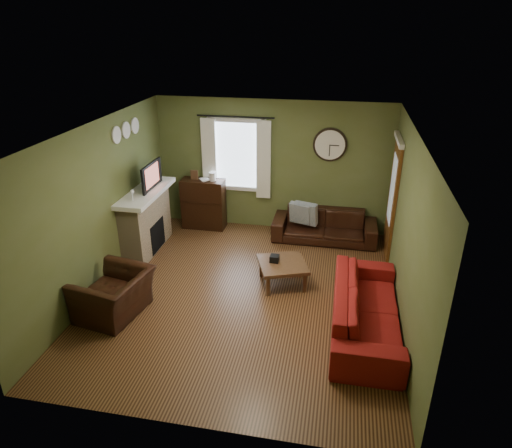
% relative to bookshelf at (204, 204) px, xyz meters
% --- Properties ---
extents(floor, '(4.60, 5.20, 0.00)m').
position_rel_bookshelf_xyz_m(floor, '(1.36, -2.31, -0.51)').
color(floor, '#51331C').
rests_on(floor, ground).
extents(ceiling, '(4.60, 5.20, 0.00)m').
position_rel_bookshelf_xyz_m(ceiling, '(1.36, -2.31, 2.09)').
color(ceiling, white).
rests_on(ceiling, ground).
extents(wall_left, '(0.00, 5.20, 2.60)m').
position_rel_bookshelf_xyz_m(wall_left, '(-0.94, -2.31, 0.79)').
color(wall_left, '#535F2E').
rests_on(wall_left, ground).
extents(wall_right, '(0.00, 5.20, 2.60)m').
position_rel_bookshelf_xyz_m(wall_right, '(3.66, -2.31, 0.79)').
color(wall_right, '#535F2E').
rests_on(wall_right, ground).
extents(wall_back, '(4.60, 0.00, 2.60)m').
position_rel_bookshelf_xyz_m(wall_back, '(1.36, 0.29, 0.79)').
color(wall_back, '#535F2E').
rests_on(wall_back, ground).
extents(wall_front, '(4.60, 0.00, 2.60)m').
position_rel_bookshelf_xyz_m(wall_front, '(1.36, -4.91, 0.79)').
color(wall_front, '#535F2E').
rests_on(wall_front, ground).
extents(fireplace, '(0.40, 1.40, 1.10)m').
position_rel_bookshelf_xyz_m(fireplace, '(-0.74, -1.16, 0.04)').
color(fireplace, tan).
rests_on(fireplace, floor).
extents(firebox, '(0.04, 0.60, 0.55)m').
position_rel_bookshelf_xyz_m(firebox, '(-0.55, -1.16, -0.21)').
color(firebox, black).
rests_on(firebox, fireplace).
extents(mantel, '(0.58, 1.60, 0.08)m').
position_rel_bookshelf_xyz_m(mantel, '(-0.71, -1.16, 0.63)').
color(mantel, white).
rests_on(mantel, fireplace).
extents(tv, '(0.08, 0.60, 0.35)m').
position_rel_bookshelf_xyz_m(tv, '(-0.69, -1.01, 0.84)').
color(tv, black).
rests_on(tv, mantel).
extents(tv_screen, '(0.02, 0.62, 0.36)m').
position_rel_bookshelf_xyz_m(tv_screen, '(-0.61, -1.01, 0.90)').
color(tv_screen, '#994C3F').
rests_on(tv_screen, mantel).
extents(medallion_left, '(0.28, 0.28, 0.03)m').
position_rel_bookshelf_xyz_m(medallion_left, '(-0.92, -1.51, 1.74)').
color(medallion_left, white).
rests_on(medallion_left, wall_left).
extents(medallion_mid, '(0.28, 0.28, 0.03)m').
position_rel_bookshelf_xyz_m(medallion_mid, '(-0.92, -1.16, 1.74)').
color(medallion_mid, white).
rests_on(medallion_mid, wall_left).
extents(medallion_right, '(0.28, 0.28, 0.03)m').
position_rel_bookshelf_xyz_m(medallion_right, '(-0.92, -0.81, 1.74)').
color(medallion_right, white).
rests_on(medallion_right, wall_left).
extents(window_pane, '(1.00, 0.02, 1.30)m').
position_rel_bookshelf_xyz_m(window_pane, '(0.66, 0.27, 0.99)').
color(window_pane, silver).
rests_on(window_pane, wall_back).
extents(curtain_rod, '(0.03, 0.03, 1.50)m').
position_rel_bookshelf_xyz_m(curtain_rod, '(0.66, 0.17, 1.76)').
color(curtain_rod, black).
rests_on(curtain_rod, wall_back).
extents(curtain_left, '(0.28, 0.04, 1.55)m').
position_rel_bookshelf_xyz_m(curtain_left, '(0.11, 0.17, 0.94)').
color(curtain_left, silver).
rests_on(curtain_left, wall_back).
extents(curtain_right, '(0.28, 0.04, 1.55)m').
position_rel_bookshelf_xyz_m(curtain_right, '(1.21, 0.17, 0.94)').
color(curtain_right, silver).
rests_on(curtain_right, wall_back).
extents(wall_clock, '(0.64, 0.06, 0.64)m').
position_rel_bookshelf_xyz_m(wall_clock, '(2.46, 0.24, 1.29)').
color(wall_clock, white).
rests_on(wall_clock, wall_back).
extents(door, '(0.05, 0.90, 2.10)m').
position_rel_bookshelf_xyz_m(door, '(3.63, -0.46, 0.54)').
color(door, '#603513').
rests_on(door, floor).
extents(bookshelf, '(0.86, 0.37, 1.03)m').
position_rel_bookshelf_xyz_m(bookshelf, '(0.00, 0.00, 0.00)').
color(bookshelf, black).
rests_on(bookshelf, floor).
extents(book, '(0.28, 0.29, 0.02)m').
position_rel_bookshelf_xyz_m(book, '(-0.02, -0.05, 0.45)').
color(book, '#4C311E').
rests_on(book, bookshelf).
extents(sofa_brown, '(1.98, 0.78, 0.58)m').
position_rel_bookshelf_xyz_m(sofa_brown, '(2.46, -0.12, -0.22)').
color(sofa_brown, black).
rests_on(sofa_brown, floor).
extents(pillow_left, '(0.46, 0.26, 0.44)m').
position_rel_bookshelf_xyz_m(pillow_left, '(2.10, -0.18, 0.04)').
color(pillow_left, gray).
rests_on(pillow_left, sofa_brown).
extents(pillow_right, '(0.43, 0.24, 0.41)m').
position_rel_bookshelf_xyz_m(pillow_right, '(1.99, -0.18, 0.04)').
color(pillow_right, gray).
rests_on(pillow_right, sofa_brown).
extents(sofa_red, '(0.90, 2.30, 0.67)m').
position_rel_bookshelf_xyz_m(sofa_red, '(3.19, -2.84, -0.18)').
color(sofa_red, maroon).
rests_on(sofa_red, floor).
extents(armchair, '(1.04, 1.15, 0.66)m').
position_rel_bookshelf_xyz_m(armchair, '(-0.40, -3.16, -0.19)').
color(armchair, black).
rests_on(armchair, floor).
extents(coffee_table, '(0.94, 0.94, 0.39)m').
position_rel_bookshelf_xyz_m(coffee_table, '(1.89, -1.89, -0.32)').
color(coffee_table, '#4C311E').
rests_on(coffee_table, floor).
extents(tissue_box, '(0.15, 0.15, 0.11)m').
position_rel_bookshelf_xyz_m(tissue_box, '(1.75, -1.87, -0.11)').
color(tissue_box, black).
rests_on(tissue_box, coffee_table).
extents(wine_glass_a, '(0.07, 0.07, 0.20)m').
position_rel_bookshelf_xyz_m(wine_glass_a, '(-0.69, -1.66, 0.76)').
color(wine_glass_a, white).
rests_on(wine_glass_a, mantel).
extents(wine_glass_b, '(0.06, 0.06, 0.19)m').
position_rel_bookshelf_xyz_m(wine_glass_b, '(-0.69, -1.67, 0.76)').
color(wine_glass_b, white).
rests_on(wine_glass_b, mantel).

